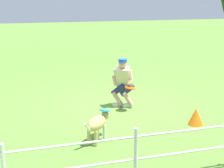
{
  "coord_description": "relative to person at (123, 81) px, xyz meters",
  "views": [
    {
      "loc": [
        2.66,
        8.11,
        2.85
      ],
      "look_at": [
        0.53,
        0.95,
        0.9
      ],
      "focal_mm": 54.37,
      "sensor_mm": 36.0,
      "label": 1
    }
  ],
  "objects": [
    {
      "name": "person",
      "position": [
        0.0,
        0.0,
        0.0
      ],
      "size": [
        0.64,
        0.7,
        1.29
      ],
      "rotation": [
        0.0,
        0.0,
        1.09
      ],
      "color": "silver",
      "rests_on": "ground_plane"
    },
    {
      "name": "dog",
      "position": [
        1.17,
        1.95,
        -0.32
      ],
      "size": [
        0.72,
        0.76,
        0.57
      ],
      "rotation": [
        0.0,
        0.0,
        3.95
      ],
      "color": "tan",
      "rests_on": "ground_plane"
    },
    {
      "name": "training_cone",
      "position": [
        -1.19,
        1.69,
        -0.5
      ],
      "size": [
        0.35,
        0.35,
        0.39
      ],
      "primitive_type": "cone",
      "color": "orange",
      "rests_on": "ground_plane"
    },
    {
      "name": "frisbee_held",
      "position": [
        -0.07,
        0.38,
        -0.09
      ],
      "size": [
        0.38,
        0.38,
        0.08
      ],
      "primitive_type": "cylinder",
      "rotation": [
        -0.07,
        -0.13,
        0.53
      ],
      "color": "#F15710",
      "rests_on": "person"
    },
    {
      "name": "frisbee_flying",
      "position": [
        0.97,
        1.74,
        -0.12
      ],
      "size": [
        0.31,
        0.31,
        0.08
      ],
      "primitive_type": "cylinder",
      "rotation": [
        0.07,
        0.21,
        3.96
      ],
      "color": "#2590DB"
    },
    {
      "name": "fence",
      "position": [
        0.05,
        3.67,
        -0.15
      ],
      "size": [
        13.52,
        0.06,
        0.93
      ],
      "color": "white",
      "rests_on": "ground_plane"
    },
    {
      "name": "ground_plane",
      "position": [
        0.05,
        -0.01,
        -0.7
      ],
      "size": [
        60.0,
        60.0,
        0.0
      ],
      "primitive_type": "plane",
      "color": "#609037"
    }
  ]
}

